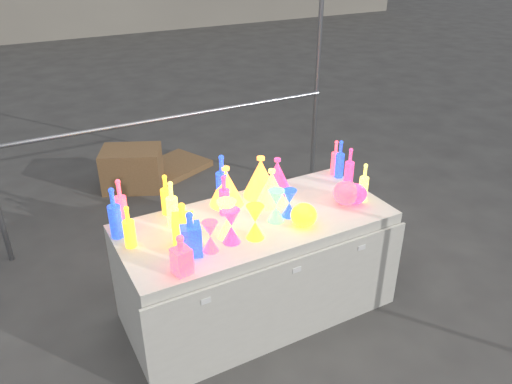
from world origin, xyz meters
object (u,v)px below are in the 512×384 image
decanter_0 (183,225)px  hourglass_0 (210,237)px  display_table (257,266)px  lampshade_0 (226,186)px  globe_0 (304,216)px  bottle_0 (166,194)px  cardboard_box_closed (132,169)px

decanter_0 → hourglass_0: bearing=-23.9°
display_table → lampshade_0: (-0.08, 0.29, 0.52)m
decanter_0 → globe_0: 0.77m
display_table → globe_0: 0.54m
bottle_0 → lampshade_0: 0.41m
display_table → decanter_0: bearing=-173.4°
cardboard_box_closed → lampshade_0: bearing=-61.7°
display_table → bottle_0: bottle_0 is taller
display_table → globe_0: size_ratio=10.87×
decanter_0 → cardboard_box_closed: bearing=103.8°
bottle_0 → lampshade_0: size_ratio=1.02×
globe_0 → lampshade_0: lampshade_0 is taller
lampshade_0 → display_table: bearing=-73.3°
decanter_0 → hourglass_0: 0.18m
cardboard_box_closed → decanter_0: (-0.30, -2.37, 0.68)m
bottle_0 → hourglass_0: (0.08, -0.54, -0.05)m
globe_0 → display_table: bearing=137.9°
decanter_0 → bottle_0: bearing=105.2°
cardboard_box_closed → lampshade_0: size_ratio=2.13×
bottle_0 → hourglass_0: bearing=-82.0°
hourglass_0 → lampshade_0: lampshade_0 is taller
cardboard_box_closed → lampshade_0: 2.14m
display_table → hourglass_0: hourglass_0 is taller
lampshade_0 → hourglass_0: bearing=-123.4°
cardboard_box_closed → bottle_0: 2.08m
bottle_0 → globe_0: 0.91m
hourglass_0 → display_table: bearing=23.9°
decanter_0 → lampshade_0: bearing=59.1°
display_table → hourglass_0: (-0.41, -0.18, 0.47)m
cardboard_box_closed → bottle_0: bottle_0 is taller
lampshade_0 → globe_0: bearing=-56.7°
hourglass_0 → lampshade_0: bearing=55.1°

